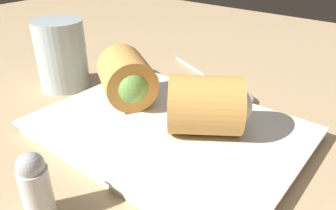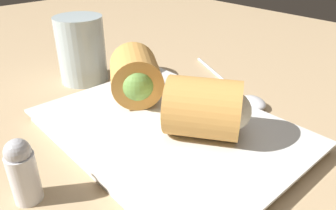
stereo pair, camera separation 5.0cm
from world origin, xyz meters
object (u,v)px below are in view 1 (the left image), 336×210
serving_plate (168,130)px  spoon (233,92)px  drinking_glass (62,55)px  salt_shaker (35,186)px

serving_plate → spoon: size_ratio=1.48×
spoon → serving_plate: bearing=86.9°
serving_plate → spoon: 13.91cm
drinking_glass → salt_shaker: size_ratio=1.61×
spoon → drinking_glass: drinking_glass is taller
salt_shaker → spoon: bearing=-93.1°
spoon → salt_shaker: bearing=86.9°
spoon → salt_shaker: (1.59, 29.75, 2.49)cm
serving_plate → spoon: (-0.74, -13.89, -0.15)cm
serving_plate → drinking_glass: (20.79, -1.06, 4.24)cm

